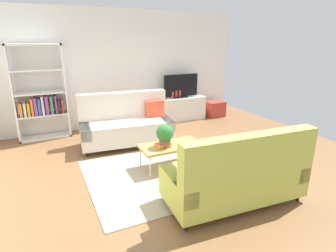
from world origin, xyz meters
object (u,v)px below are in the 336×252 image
tv_console (180,109)px  bottle_1 (176,94)px  storage_trunk (215,109)px  table_book_0 (163,146)px  coffee_table (171,146)px  potted_plant (165,134)px  bookshelf (40,97)px  bottle_2 (180,94)px  tv (181,86)px  vase_1 (166,95)px  couch_beige (127,124)px  vase_0 (160,96)px  bottle_0 (173,95)px  couch_green (236,175)px

tv_console → bottle_1: bottle_1 is taller
tv_console → storage_trunk: tv_console is taller
table_book_0 → coffee_table: bearing=6.1°
potted_plant → bottle_1: bearing=59.4°
bookshelf → bottle_1: (3.35, -0.06, -0.21)m
bookshelf → bottle_2: 3.47m
tv_console → tv: bearing=-90.0°
storage_trunk → vase_1: (-1.51, 0.15, 0.52)m
table_book_0 → vase_1: 2.96m
tv_console → potted_plant: size_ratio=3.50×
couch_beige → bottle_2: size_ratio=9.30×
coffee_table → vase_0: (0.95, 2.63, 0.32)m
coffee_table → potted_plant: potted_plant is taller
table_book_0 → bottle_0: 2.95m
tv → bottle_1: 0.26m
couch_green → coffee_table: size_ratio=1.78×
couch_green → bottle_2: 4.15m
tv_console → bottle_2: bottle_2 is taller
coffee_table → bottle_0: bearing=63.4°
bottle_0 → bottle_1: (0.11, 0.00, 0.01)m
bookshelf → storage_trunk: size_ratio=4.04×
bottle_1 → bookshelf: bearing=179.0°
tv → vase_1: (-0.41, 0.07, -0.21)m
vase_0 → vase_1: 0.17m
tv → bottle_0: (-0.26, -0.02, -0.22)m
vase_0 → tv: bearing=-6.9°
couch_beige → tv: size_ratio=1.97×
bookshelf → tv: bearing=-0.7°
tv → potted_plant: 3.10m
couch_beige → bottle_1: couch_beige is taller
couch_green → bottle_2: bearing=77.0°
bottle_0 → bottle_1: size_ratio=0.87×
storage_trunk → vase_0: size_ratio=3.70×
couch_beige → tv_console: 2.24m
bookshelf → bottle_1: bearing=-1.0°
potted_plant → bottle_2: size_ratio=1.88×
potted_plant → vase_1: vase_1 is taller
tv_console → bottle_2: (-0.04, -0.04, 0.43)m
couch_beige → bottle_2: (1.87, 1.12, 0.30)m
couch_beige → couch_green: (0.66, -2.84, 0.00)m
potted_plant → bottle_2: bearing=57.7°
bookshelf → bottle_0: bookshelf is taller
tv → table_book_0: size_ratio=4.17×
couch_beige → bottle_1: (1.76, 1.12, 0.30)m
storage_trunk → bottle_1: bottle_1 is taller
bottle_2 → coffee_table: bearing=-120.4°
bookshelf → vase_0: (2.93, 0.03, -0.24)m
tv → bottle_2: tv is taller
tv_console → bottle_2: size_ratio=6.60×
couch_beige → storage_trunk: couch_beige is taller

